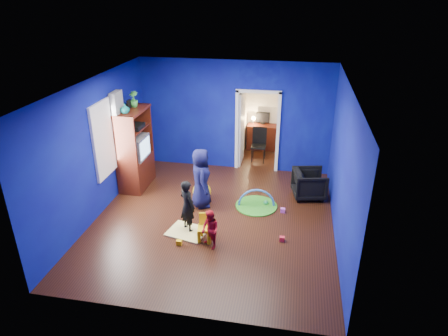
% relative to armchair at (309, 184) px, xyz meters
% --- Properties ---
extents(floor, '(5.00, 5.50, 0.01)m').
position_rel_armchair_xyz_m(floor, '(-1.99, -1.41, -0.33)').
color(floor, black).
rests_on(floor, ground).
extents(ceiling, '(5.00, 5.50, 0.01)m').
position_rel_armchair_xyz_m(ceiling, '(-1.99, -1.41, 2.57)').
color(ceiling, white).
rests_on(ceiling, wall_back).
extents(wall_back, '(5.00, 0.02, 2.90)m').
position_rel_armchair_xyz_m(wall_back, '(-1.99, 1.34, 1.12)').
color(wall_back, '#09096E').
rests_on(wall_back, floor).
extents(wall_front, '(5.00, 0.02, 2.90)m').
position_rel_armchair_xyz_m(wall_front, '(-1.99, -4.16, 1.12)').
color(wall_front, '#09096E').
rests_on(wall_front, floor).
extents(wall_left, '(0.02, 5.50, 2.90)m').
position_rel_armchair_xyz_m(wall_left, '(-4.49, -1.41, 1.12)').
color(wall_left, '#09096E').
rests_on(wall_left, floor).
extents(wall_right, '(0.02, 5.50, 2.90)m').
position_rel_armchair_xyz_m(wall_right, '(0.51, -1.41, 1.12)').
color(wall_right, '#09096E').
rests_on(wall_right, floor).
extents(alcove, '(1.00, 1.75, 2.50)m').
position_rel_armchair_xyz_m(alcove, '(-1.39, 2.21, 0.92)').
color(alcove, silver).
rests_on(alcove, floor).
extents(armchair, '(0.86, 0.85, 0.67)m').
position_rel_armchair_xyz_m(armchair, '(0.00, 0.00, 0.00)').
color(armchair, black).
rests_on(armchair, floor).
extents(child_black, '(0.48, 0.47, 1.12)m').
position_rel_armchair_xyz_m(child_black, '(-2.43, -1.89, 0.22)').
color(child_black, black).
rests_on(child_black, floor).
extents(child_navy, '(0.64, 0.78, 1.37)m').
position_rel_armchair_xyz_m(child_navy, '(-2.39, -0.87, 0.35)').
color(child_navy, '#10143B').
rests_on(child_navy, floor).
extents(toddler_red, '(0.48, 0.48, 0.78)m').
position_rel_armchair_xyz_m(toddler_red, '(-1.86, -2.39, 0.06)').
color(toddler_red, red).
rests_on(toddler_red, floor).
extents(vase, '(0.22, 0.22, 0.22)m').
position_rel_armchair_xyz_m(vase, '(-4.20, -0.48, 1.73)').
color(vase, '#0B4B5D').
rests_on(vase, tv_armoire).
extents(potted_plant, '(0.21, 0.21, 0.37)m').
position_rel_armchair_xyz_m(potted_plant, '(-4.20, 0.04, 1.81)').
color(potted_plant, green).
rests_on(potted_plant, tv_armoire).
extents(tv_armoire, '(0.58, 1.14, 1.96)m').
position_rel_armchair_xyz_m(tv_armoire, '(-4.20, -0.18, 0.65)').
color(tv_armoire, '#391109').
rests_on(tv_armoire, floor).
extents(crt_tv, '(0.46, 0.70, 0.54)m').
position_rel_armchair_xyz_m(crt_tv, '(-4.16, -0.18, 0.69)').
color(crt_tv, silver).
rests_on(crt_tv, tv_armoire).
extents(yellow_blanket, '(0.87, 0.76, 0.03)m').
position_rel_armchair_xyz_m(yellow_blanket, '(-2.43, -1.99, -0.32)').
color(yellow_blanket, '#F2E07A').
rests_on(yellow_blanket, floor).
extents(hopper_ball, '(0.43, 0.43, 0.43)m').
position_rel_armchair_xyz_m(hopper_ball, '(-2.44, -0.62, -0.12)').
color(hopper_ball, yellow).
rests_on(hopper_ball, floor).
extents(kid_chair, '(0.33, 0.33, 0.50)m').
position_rel_armchair_xyz_m(kid_chair, '(-2.01, -2.19, -0.08)').
color(kid_chair, yellow).
rests_on(kid_chair, floor).
extents(play_mat, '(0.94, 0.94, 0.03)m').
position_rel_armchair_xyz_m(play_mat, '(-1.16, -0.69, -0.32)').
color(play_mat, green).
rests_on(play_mat, floor).
extents(toy_arch, '(0.84, 0.17, 0.84)m').
position_rel_armchair_xyz_m(toy_arch, '(-1.16, -0.69, -0.31)').
color(toy_arch, '#3F8CD8').
rests_on(toy_arch, floor).
extents(window_left, '(0.03, 0.95, 1.55)m').
position_rel_armchair_xyz_m(window_left, '(-4.48, -1.06, 1.22)').
color(window_left, white).
rests_on(window_left, wall_left).
extents(curtain, '(0.14, 0.42, 2.40)m').
position_rel_armchair_xyz_m(curtain, '(-4.36, -0.51, 0.92)').
color(curtain, slate).
rests_on(curtain, floor).
extents(doorway, '(1.16, 0.10, 2.10)m').
position_rel_armchair_xyz_m(doorway, '(-1.39, 1.34, 0.72)').
color(doorway, white).
rests_on(doorway, floor).
extents(study_desk, '(0.88, 0.44, 0.75)m').
position_rel_armchair_xyz_m(study_desk, '(-1.39, 2.85, 0.04)').
color(study_desk, '#3D140A').
rests_on(study_desk, floor).
extents(desk_monitor, '(0.40, 0.05, 0.32)m').
position_rel_armchair_xyz_m(desk_monitor, '(-1.39, 2.97, 0.62)').
color(desk_monitor, black).
rests_on(desk_monitor, study_desk).
extents(desk_lamp, '(0.14, 0.14, 0.14)m').
position_rel_armchair_xyz_m(desk_lamp, '(-1.67, 2.91, 0.60)').
color(desk_lamp, '#FFD88C').
rests_on(desk_lamp, study_desk).
extents(folding_chair, '(0.40, 0.40, 0.92)m').
position_rel_armchair_xyz_m(folding_chair, '(-1.39, 1.89, 0.13)').
color(folding_chair, black).
rests_on(folding_chair, floor).
extents(book_shelf, '(0.88, 0.24, 0.04)m').
position_rel_armchair_xyz_m(book_shelf, '(-1.39, 2.96, 1.69)').
color(book_shelf, white).
rests_on(book_shelf, study_desk).
extents(toy_0, '(0.10, 0.08, 0.10)m').
position_rel_armchair_xyz_m(toy_0, '(-0.52, -1.95, -0.28)').
color(toy_0, red).
rests_on(toy_0, floor).
extents(toy_1, '(0.10, 0.08, 0.10)m').
position_rel_armchair_xyz_m(toy_1, '(-2.47, -2.43, -0.28)').
color(toy_1, yellow).
rests_on(toy_1, floor).
extents(toy_2, '(0.11, 0.11, 0.11)m').
position_rel_armchair_xyz_m(toy_2, '(-0.96, -0.58, -0.28)').
color(toy_2, green).
rests_on(toy_2, floor).
extents(toy_3, '(0.10, 0.08, 0.10)m').
position_rel_armchair_xyz_m(toy_3, '(-0.56, -0.85, -0.28)').
color(toy_3, '#D951C5').
rests_on(toy_3, floor).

